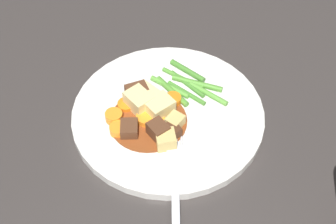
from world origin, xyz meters
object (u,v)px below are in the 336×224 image
(dinner_plate, at_px, (168,115))
(carrot_slice_5, at_px, (126,105))
(carrot_slice_4, at_px, (119,129))
(meat_chunk_3, at_px, (171,132))
(potato_chunk_2, at_px, (159,108))
(potato_chunk_0, at_px, (166,140))
(carrot_slice_1, at_px, (157,126))
(carrot_slice_2, at_px, (173,100))
(potato_chunk_3, at_px, (139,101))
(potato_chunk_4, at_px, (175,122))
(meat_chunk_0, at_px, (129,129))
(meat_chunk_2, at_px, (158,131))
(carrot_slice_0, at_px, (146,118))
(carrot_slice_6, at_px, (150,110))
(meat_chunk_1, at_px, (137,93))
(potato_chunk_1, at_px, (146,96))
(carrot_slice_3, at_px, (114,117))
(fork, at_px, (175,170))

(dinner_plate, distance_m, carrot_slice_5, 0.06)
(carrot_slice_4, height_order, meat_chunk_3, meat_chunk_3)
(potato_chunk_2, bearing_deg, potato_chunk_0, 54.84)
(carrot_slice_1, relative_size, carrot_slice_2, 1.28)
(potato_chunk_3, bearing_deg, carrot_slice_5, -49.69)
(potato_chunk_4, distance_m, meat_chunk_0, 0.06)
(potato_chunk_4, bearing_deg, meat_chunk_2, -7.93)
(carrot_slice_0, xyz_separation_m, carrot_slice_6, (-0.01, -0.01, -0.00))
(potato_chunk_3, bearing_deg, meat_chunk_0, 31.22)
(carrot_slice_1, xyz_separation_m, potato_chunk_3, (-0.01, -0.05, 0.01))
(potato_chunk_2, bearing_deg, meat_chunk_1, -86.14)
(potato_chunk_4, relative_size, meat_chunk_1, 0.74)
(dinner_plate, height_order, carrot_slice_2, carrot_slice_2)
(carrot_slice_0, distance_m, potato_chunk_4, 0.04)
(carrot_slice_1, distance_m, meat_chunk_0, 0.04)
(potato_chunk_3, bearing_deg, dinner_plate, 124.64)
(potato_chunk_3, bearing_deg, meat_chunk_3, 87.40)
(dinner_plate, xyz_separation_m, meat_chunk_2, (0.04, 0.02, 0.02))
(carrot_slice_2, bearing_deg, carrot_slice_0, -1.72)
(carrot_slice_1, xyz_separation_m, potato_chunk_1, (-0.02, -0.05, 0.01))
(potato_chunk_0, distance_m, meat_chunk_0, 0.05)
(dinner_plate, distance_m, meat_chunk_0, 0.07)
(potato_chunk_3, xyz_separation_m, potato_chunk_4, (-0.01, 0.06, -0.00))
(potato_chunk_2, bearing_deg, potato_chunk_1, -95.87)
(carrot_slice_4, bearing_deg, carrot_slice_2, 171.57)
(carrot_slice_3, bearing_deg, carrot_slice_1, 121.89)
(dinner_plate, bearing_deg, potato_chunk_4, 65.81)
(carrot_slice_3, bearing_deg, potato_chunk_1, 174.17)
(carrot_slice_4, xyz_separation_m, potato_chunk_1, (-0.07, -0.02, 0.01))
(potato_chunk_2, distance_m, meat_chunk_3, 0.04)
(meat_chunk_1, relative_size, fork, 0.23)
(carrot_slice_0, relative_size, meat_chunk_3, 1.33)
(potato_chunk_4, bearing_deg, carrot_slice_6, -80.69)
(meat_chunk_0, xyz_separation_m, meat_chunk_1, (-0.05, -0.04, 0.00))
(potato_chunk_1, height_order, meat_chunk_3, potato_chunk_1)
(carrot_slice_0, bearing_deg, potato_chunk_2, 170.56)
(dinner_plate, distance_m, meat_chunk_2, 0.05)
(carrot_slice_0, xyz_separation_m, potato_chunk_4, (-0.02, 0.04, 0.00))
(potato_chunk_0, distance_m, meat_chunk_3, 0.02)
(potato_chunk_1, distance_m, meat_chunk_3, 0.07)
(potato_chunk_3, height_order, meat_chunk_0, potato_chunk_3)
(carrot_slice_0, height_order, fork, carrot_slice_0)
(carrot_slice_3, xyz_separation_m, potato_chunk_3, (-0.04, 0.01, 0.01))
(meat_chunk_0, xyz_separation_m, meat_chunk_3, (-0.04, 0.04, 0.00))
(potato_chunk_1, xyz_separation_m, meat_chunk_0, (0.06, 0.03, -0.00))
(carrot_slice_4, relative_size, meat_chunk_3, 1.13)
(potato_chunk_2, xyz_separation_m, potato_chunk_4, (0.00, 0.03, -0.00))
(dinner_plate, relative_size, meat_chunk_2, 10.04)
(fork, bearing_deg, meat_chunk_0, -89.45)
(potato_chunk_2, relative_size, meat_chunk_3, 1.70)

